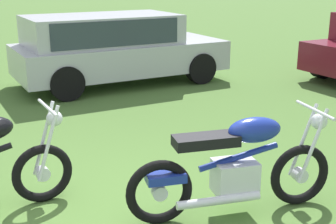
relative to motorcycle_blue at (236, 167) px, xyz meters
The scene contains 2 objects.
motorcycle_blue is the anchor object (origin of this frame).
car_silver 5.77m from the motorcycle_blue, 103.81° to the left, with size 4.64×3.41×1.43m.
Camera 1 is at (0.28, -3.69, 2.24)m, focal length 49.56 mm.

